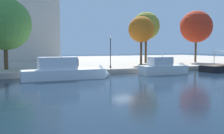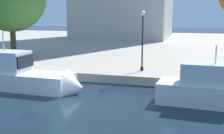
% 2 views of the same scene
% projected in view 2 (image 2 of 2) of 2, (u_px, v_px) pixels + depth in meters
% --- Properties ---
extents(ground_plane, '(220.00, 220.00, 0.00)m').
position_uv_depth(ground_plane, '(79.00, 106.00, 16.87)').
color(ground_plane, '#142333').
extents(dock_promenade, '(120.00, 55.00, 0.67)m').
position_uv_depth(dock_promenade, '(157.00, 45.00, 48.31)').
color(dock_promenade, '#A39989').
rests_on(dock_promenade, ground_plane).
extents(motor_yacht_1, '(10.78, 2.74, 4.75)m').
position_uv_depth(motor_yacht_1, '(14.00, 77.00, 20.89)').
color(motor_yacht_1, white).
rests_on(motor_yacht_1, ground_plane).
extents(mooring_bollard_1, '(0.25, 0.25, 0.65)m').
position_uv_depth(mooring_bollard_1, '(220.00, 74.00, 20.79)').
color(mooring_bollard_1, '#2D2D33').
rests_on(mooring_bollard_1, dock_promenade).
extents(lamp_post, '(0.36, 0.36, 4.80)m').
position_uv_depth(lamp_post, '(142.00, 37.00, 23.55)').
color(lamp_post, black).
rests_on(lamp_post, dock_promenade).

